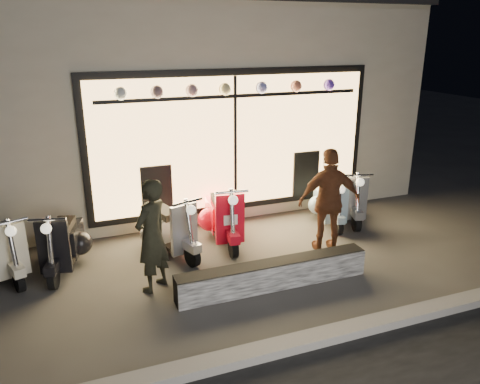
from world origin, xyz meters
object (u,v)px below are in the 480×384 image
at_px(scooter_red, 223,216).
at_px(woman, 329,201).
at_px(graffiti_barrier, 273,274).
at_px(scooter_silver, 167,227).
at_px(man, 152,236).

relative_size(scooter_red, woman, 0.86).
xyz_separation_m(graffiti_barrier, scooter_red, (-0.12, 1.87, 0.23)).
relative_size(graffiti_barrier, woman, 1.63).
bearing_deg(woman, scooter_red, -23.73).
bearing_deg(scooter_silver, woman, -38.98).
bearing_deg(man, graffiti_barrier, 118.95).
bearing_deg(graffiti_barrier, man, 160.22).
xyz_separation_m(graffiti_barrier, woman, (1.35, 0.80, 0.67)).
relative_size(graffiti_barrier, scooter_red, 1.90).
distance_m(man, woman, 2.95).
distance_m(scooter_red, woman, 1.88).
xyz_separation_m(scooter_silver, woman, (2.50, -0.93, 0.46)).
bearing_deg(man, scooter_silver, -152.25).
bearing_deg(scooter_red, scooter_silver, -165.94).
relative_size(man, woman, 0.93).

